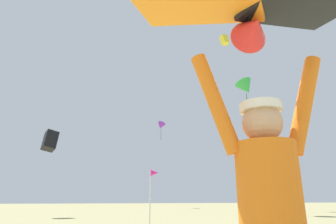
{
  "coord_description": "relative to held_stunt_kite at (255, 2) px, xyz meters",
  "views": [
    {
      "loc": [
        -0.98,
        -1.84,
        1.08
      ],
      "look_at": [
        -0.12,
        2.27,
        2.34
      ],
      "focal_mm": 30.59,
      "sensor_mm": 36.0,
      "label": 1
    }
  ],
  "objects": [
    {
      "name": "held_stunt_kite",
      "position": [
        0.0,
        0.0,
        0.0
      ],
      "size": [
        1.9,
        1.14,
        0.41
      ],
      "color": "black"
    },
    {
      "name": "distant_kite_black_low_right",
      "position": [
        -4.46,
        17.49,
        2.25
      ],
      "size": [
        1.05,
        1.25,
        1.42
      ],
      "color": "black"
    },
    {
      "name": "distant_kite_purple_mid_right",
      "position": [
        5.31,
        32.05,
        7.25
      ],
      "size": [
        1.38,
        1.38,
        2.39
      ],
      "color": "purple"
    },
    {
      "name": "distant_kite_yellow_far_center",
      "position": [
        11.07,
        24.8,
        15.61
      ],
      "size": [
        0.95,
        0.94,
        1.24
      ],
      "color": "yellow"
    },
    {
      "name": "distant_kite_green_mid_left",
      "position": [
        9.18,
        17.34,
        6.89
      ],
      "size": [
        1.58,
        1.54,
        3.19
      ],
      "color": "green"
    },
    {
      "name": "marker_flag",
      "position": [
        0.79,
        8.89,
        -0.48
      ],
      "size": [
        0.3,
        0.24,
        2.06
      ],
      "color": "silver",
      "rests_on": "ground"
    }
  ]
}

